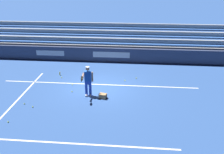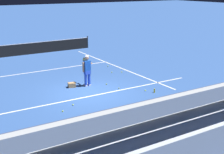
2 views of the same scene
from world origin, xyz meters
name	(u,v)px [view 1 (image 1 of 2)]	position (x,y,z in m)	size (l,w,h in m)	color
ground_plane	(98,88)	(0.00, 0.00, 0.00)	(160.00, 160.00, 0.00)	#2D5193
court_baseline_white	(99,84)	(0.00, -0.50, 0.00)	(12.00, 0.10, 0.01)	white
court_service_line_white	(78,144)	(0.00, 5.50, 0.00)	(8.22, 0.10, 0.01)	white
back_wall_sponsor_board	(107,55)	(0.01, -4.87, 0.55)	(26.17, 0.25, 1.10)	#384260
bleacher_stand	(109,46)	(0.00, -6.70, 0.73)	(24.86, 2.40, 2.95)	#9EA3A8
tennis_player	(88,81)	(0.37, 1.09, 0.89)	(0.58, 1.01, 1.71)	blue
ball_box_cardboard	(103,96)	(-0.48, 1.33, 0.13)	(0.40, 0.30, 0.26)	#A87F51
tennis_ball_toward_net	(8,122)	(3.57, 4.22, 0.03)	(0.07, 0.07, 0.07)	#CCE533
tennis_ball_stray_back	(125,80)	(-1.57, -1.20, 0.03)	(0.07, 0.07, 0.07)	#CCE533
tennis_ball_by_box	(72,85)	(1.61, -0.24, 0.03)	(0.07, 0.07, 0.07)	#CCE533
tennis_ball_on_baseline	(33,107)	(2.97, 2.72, 0.03)	(0.07, 0.07, 0.07)	#CCE533
tennis_ball_far_left	(136,78)	(-2.29, -1.67, 0.03)	(0.07, 0.07, 0.07)	#CCE533
tennis_ball_near_player	(24,104)	(3.54, 2.43, 0.03)	(0.07, 0.07, 0.07)	#CCE533
tennis_ball_midcourt	(62,77)	(2.58, -1.32, 0.03)	(0.07, 0.07, 0.07)	#CCE533
tennis_ball_far_right	(72,92)	(1.39, 0.73, 0.03)	(0.07, 0.07, 0.07)	#CCE533
water_bottle	(60,74)	(2.82, -1.78, 0.11)	(0.07, 0.07, 0.22)	yellow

